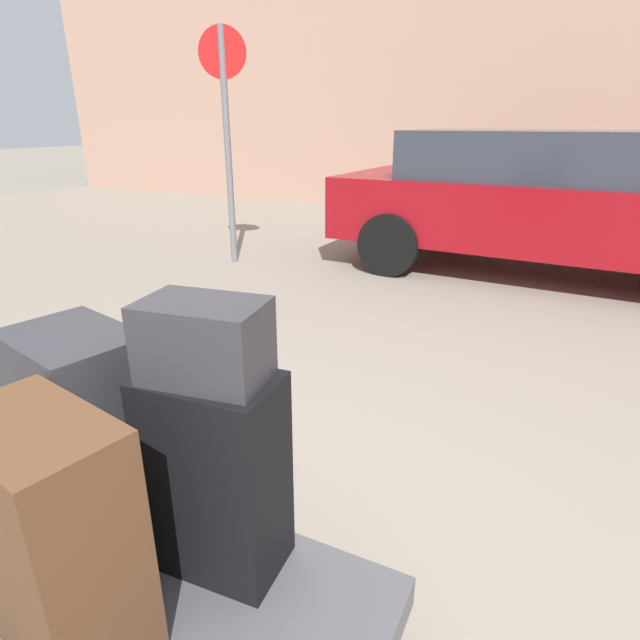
{
  "coord_description": "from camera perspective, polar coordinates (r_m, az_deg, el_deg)",
  "views": [
    {
      "loc": [
        0.92,
        -0.68,
        1.5
      ],
      "look_at": [
        0.0,
        1.2,
        0.69
      ],
      "focal_mm": 28.94,
      "sensor_mm": 36.0,
      "label": 1
    }
  ],
  "objects": [
    {
      "name": "suitcase_black_rear_right",
      "position": [
        1.45,
        -11.42,
        -16.35
      ],
      "size": [
        0.36,
        0.24,
        0.57
      ],
      "primitive_type": "cube",
      "rotation": [
        0.0,
        0.0,
        0.06
      ],
      "color": "black",
      "rests_on": "luggage_cart"
    },
    {
      "name": "suitcase_charcoal_center",
      "position": [
        1.72,
        -24.4,
        -10.76
      ],
      "size": [
        0.44,
        0.36,
        0.61
      ],
      "primitive_type": "cube",
      "rotation": [
        0.0,
        0.0,
        -0.23
      ],
      "color": "#2D2D33",
      "rests_on": "luggage_cart"
    },
    {
      "name": "no_parking_sign",
      "position": [
        5.86,
        -10.31,
        20.61
      ],
      "size": [
        0.49,
        0.16,
        2.4
      ],
      "color": "slate",
      "rests_on": "ground_plane"
    },
    {
      "name": "parked_car",
      "position": [
        5.85,
        23.91,
        12.08
      ],
      "size": [
        4.38,
        2.09,
        1.42
      ],
      "color": "maroon",
      "rests_on": "ground_plane"
    },
    {
      "name": "suitcase_brown_stacked_top",
      "position": [
        1.37,
        -27.26,
        -20.64
      ],
      "size": [
        0.44,
        0.31,
        0.59
      ],
      "primitive_type": "cube",
      "rotation": [
        0.0,
        0.0,
        -0.19
      ],
      "color": "#51331E",
      "rests_on": "luggage_cart"
    },
    {
      "name": "duffel_bag_charcoal_topmost_pile",
      "position": [
        1.26,
        -12.67,
        -2.27
      ],
      "size": [
        0.32,
        0.23,
        0.2
      ],
      "primitive_type": "cube",
      "rotation": [
        0.0,
        0.0,
        0.14
      ],
      "color": "#2D2D33",
      "rests_on": "suitcase_black_rear_right"
    },
    {
      "name": "luggage_cart",
      "position": [
        1.68,
        -20.76,
        -27.7
      ],
      "size": [
        1.38,
        0.76,
        0.34
      ],
      "color": "#4C4C51",
      "rests_on": "ground_plane"
    }
  ]
}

